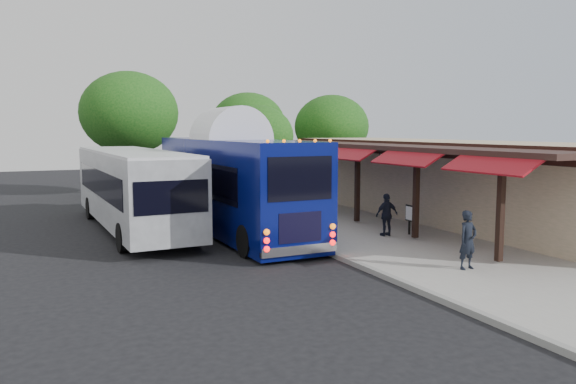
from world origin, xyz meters
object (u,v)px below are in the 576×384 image
city_bus (132,186)px  ped_a (468,240)px  ped_b (282,198)px  ped_d (273,197)px  sign_board (410,215)px  coach_bus (231,179)px  ped_c (387,215)px

city_bus → ped_a: city_bus is taller
city_bus → ped_b: city_bus is taller
ped_d → ped_b: bearing=-149.2°
ped_b → sign_board: ped_b is taller
ped_d → coach_bus: bearing=34.8°
ped_c → city_bus: bearing=-36.7°
ped_d → city_bus: bearing=-0.4°
city_bus → ped_a: 13.57m
coach_bus → sign_board: coach_bus is taller
coach_bus → ped_c: bearing=-42.3°
city_bus → ped_b: bearing=-5.3°
ped_a → ped_c: (0.79, 5.16, -0.04)m
city_bus → ped_c: bearing=-38.7°
coach_bus → ped_a: bearing=-68.2°
city_bus → ped_c: size_ratio=7.66×
coach_bus → sign_board: size_ratio=11.21×
ped_a → ped_b: size_ratio=0.95×
ped_b → ped_c: ped_b is taller
ped_a → ped_d: (-1.47, 10.67, 0.14)m
city_bus → ped_b: (6.58, -0.36, -0.77)m
sign_board → ped_a: bearing=-106.3°
coach_bus → ped_a: 10.15m
coach_bus → city_bus: coach_bus is taller
coach_bus → sign_board: (5.65, -4.26, -1.24)m
ped_c → sign_board: size_ratio=1.43×
ped_a → coach_bus: bearing=106.8°
ped_b → ped_c: 6.02m
coach_bus → sign_board: 7.19m
city_bus → ped_c: 10.33m
coach_bus → ped_d: 2.98m
ped_b → ped_c: bearing=118.7°
ped_c → sign_board: bearing=171.9°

